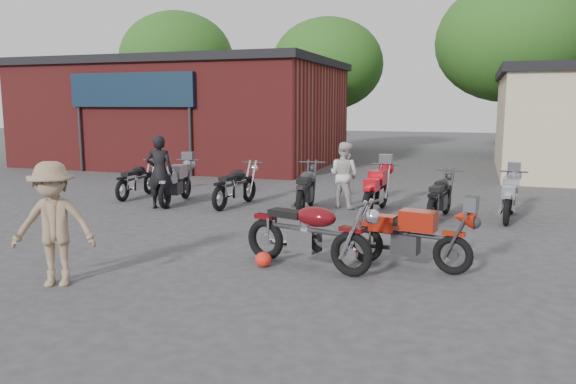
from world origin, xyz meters
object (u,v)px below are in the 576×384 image
(helmet, at_px, (263,259))
(row_bike_5, at_px, (440,194))
(row_bike_3, at_px, (306,186))
(row_bike_4, at_px, (376,188))
(row_bike_1, at_px, (176,181))
(row_bike_2, at_px, (236,183))
(row_bike_0, at_px, (137,178))
(sportbike, at_px, (410,234))
(vintage_motorcycle, at_px, (309,229))
(person_tan, at_px, (54,224))
(row_bike_6, at_px, (510,195))
(person_light, at_px, (344,175))
(person_dark, at_px, (160,172))

(helmet, distance_m, row_bike_5, 5.21)
(row_bike_3, height_order, row_bike_4, row_bike_3)
(row_bike_1, relative_size, row_bike_3, 0.95)
(row_bike_2, bearing_deg, row_bike_0, 90.26)
(sportbike, bearing_deg, row_bike_5, 97.64)
(sportbike, height_order, row_bike_0, sportbike)
(row_bike_4, bearing_deg, row_bike_0, 92.15)
(vintage_motorcycle, bearing_deg, row_bike_2, 141.41)
(person_tan, bearing_deg, sportbike, 4.26)
(vintage_motorcycle, height_order, row_bike_3, vintage_motorcycle)
(row_bike_2, height_order, row_bike_3, row_bike_3)
(row_bike_1, distance_m, row_bike_4, 5.06)
(helmet, relative_size, row_bike_3, 0.12)
(row_bike_1, height_order, row_bike_5, row_bike_1)
(row_bike_0, bearing_deg, person_tan, -156.43)
(row_bike_0, bearing_deg, row_bike_4, -92.88)
(row_bike_3, xyz_separation_m, row_bike_5, (3.05, 0.04, -0.04))
(row_bike_4, distance_m, row_bike_5, 1.47)
(row_bike_5, bearing_deg, row_bike_6, -63.70)
(person_light, xyz_separation_m, person_tan, (-2.44, -7.09, 0.07))
(person_dark, height_order, row_bike_6, person_dark)
(helmet, distance_m, person_dark, 5.69)
(row_bike_3, bearing_deg, row_bike_4, -87.17)
(helmet, relative_size, row_bike_6, 0.14)
(person_dark, bearing_deg, helmet, 119.06)
(row_bike_2, distance_m, row_bike_3, 1.85)
(helmet, bearing_deg, row_bike_6, 53.29)
(person_dark, bearing_deg, row_bike_6, 170.81)
(row_bike_1, xyz_separation_m, row_bike_5, (6.50, 0.06, -0.01))
(helmet, distance_m, row_bike_6, 6.36)
(person_tan, height_order, row_bike_5, person_tan)
(vintage_motorcycle, bearing_deg, helmet, -152.02)
(row_bike_3, bearing_deg, person_light, -52.08)
(sportbike, relative_size, person_dark, 1.07)
(row_bike_6, bearing_deg, row_bike_5, 114.38)
(row_bike_5, bearing_deg, person_dark, 105.82)
(sportbike, bearing_deg, person_tan, -142.09)
(helmet, bearing_deg, person_dark, 137.33)
(person_dark, distance_m, row_bike_6, 8.04)
(sportbike, distance_m, row_bike_5, 4.00)
(sportbike, distance_m, row_bike_1, 7.44)
(row_bike_2, bearing_deg, row_bike_6, -80.02)
(person_tan, bearing_deg, row_bike_2, 67.91)
(helmet, relative_size, row_bike_4, 0.13)
(vintage_motorcycle, bearing_deg, sportbike, 34.27)
(row_bike_2, height_order, row_bike_6, row_bike_2)
(person_tan, relative_size, row_bike_6, 0.92)
(person_light, distance_m, row_bike_6, 3.77)
(person_tan, distance_m, row_bike_6, 9.24)
(person_light, relative_size, row_bike_2, 0.82)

